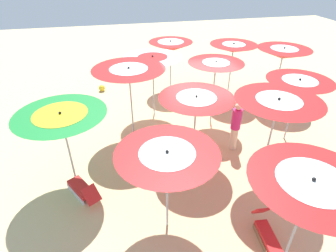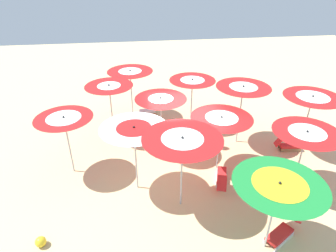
{
  "view_description": "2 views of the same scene",
  "coord_description": "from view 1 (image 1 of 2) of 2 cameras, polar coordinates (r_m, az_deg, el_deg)",
  "views": [
    {
      "loc": [
        -7.58,
        2.86,
        5.44
      ],
      "look_at": [
        -1.21,
        1.45,
        1.32
      ],
      "focal_mm": 29.27,
      "sensor_mm": 36.0,
      "label": 1
    },
    {
      "loc": [
        1.79,
        9.05,
        6.78
      ],
      "look_at": [
        0.46,
        -1.17,
        0.86
      ],
      "focal_mm": 31.46,
      "sensor_mm": 36.0,
      "label": 2
    }
  ],
  "objects": [
    {
      "name": "beach_umbrella_9",
      "position": [
        8.7,
        -8.13,
        10.81
      ],
      "size": [
        2.28,
        2.28,
        2.52
      ],
      "color": "#B2B2B7",
      "rests_on": "ground"
    },
    {
      "name": "lounger_1",
      "position": [
        7.7,
        -17.36,
        -12.47
      ],
      "size": [
        1.25,
        0.96,
        0.56
      ],
      "rotation": [
        0.0,
        0.0,
        6.83
      ],
      "color": "silver",
      "rests_on": "ground"
    },
    {
      "name": "beach_umbrella_2",
      "position": [
        9.45,
        25.54,
        7.65
      ],
      "size": [
        2.02,
        2.02,
        2.23
      ],
      "color": "#B2B2B7",
      "rests_on": "ground"
    },
    {
      "name": "beach_umbrella_6",
      "position": [
        9.66,
        9.88,
        11.93
      ],
      "size": [
        1.91,
        1.91,
        2.4
      ],
      "color": "#B2B2B7",
      "rests_on": "ground"
    },
    {
      "name": "beach_umbrella_4",
      "position": [
        5.47,
        -0.18,
        -6.82
      ],
      "size": [
        2.11,
        2.11,
        2.2
      ],
      "color": "#B2B2B7",
      "rests_on": "ground"
    },
    {
      "name": "ground",
      "position": [
        9.77,
        6.81,
        -1.97
      ],
      "size": [
        37.32,
        37.32,
        0.04
      ],
      "primitive_type": "cube",
      "color": "beige"
    },
    {
      "name": "beach_umbrella_8",
      "position": [
        7.12,
        -21.24,
        1.01
      ],
      "size": [
        2.22,
        2.22,
        2.26
      ],
      "color": "#B2B2B7",
      "rests_on": "ground"
    },
    {
      "name": "beach_ball",
      "position": [
        13.2,
        -13.61,
        7.69
      ],
      "size": [
        0.29,
        0.29,
        0.29
      ],
      "primitive_type": "sphere",
      "color": "yellow",
      "rests_on": "ground"
    },
    {
      "name": "beach_umbrella_10",
      "position": [
        10.08,
        -3.21,
        13.22
      ],
      "size": [
        2.09,
        2.09,
        2.4
      ],
      "color": "#B2B2B7",
      "rests_on": "ground"
    },
    {
      "name": "beachgoer_0",
      "position": [
        8.84,
        13.87,
        0.04
      ],
      "size": [
        0.3,
        0.3,
        1.66
      ],
      "rotation": [
        0.0,
        0.0,
        1.22
      ],
      "color": "beige",
      "rests_on": "ground"
    },
    {
      "name": "beach_umbrella_3",
      "position": [
        12.06,
        22.89,
        13.75
      ],
      "size": [
        2.09,
        2.09,
        2.36
      ],
      "color": "#B2B2B7",
      "rests_on": "ground"
    },
    {
      "name": "lounger_0",
      "position": [
        6.86,
        19.87,
        -20.3
      ],
      "size": [
        1.11,
        0.41,
        0.61
      ],
      "rotation": [
        0.0,
        0.0,
        3.05
      ],
      "color": "olive",
      "rests_on": "ground"
    },
    {
      "name": "beach_umbrella_11",
      "position": [
        12.47,
        0.56,
        16.27
      ],
      "size": [
        1.93,
        1.93,
        2.27
      ],
      "color": "#B2B2B7",
      "rests_on": "ground"
    },
    {
      "name": "lounger_3",
      "position": [
        8.48,
        -0.19,
        -5.89
      ],
      "size": [
        0.72,
        1.37,
        0.58
      ],
      "rotation": [
        0.0,
        0.0,
        4.4
      ],
      "color": "silver",
      "rests_on": "ground"
    },
    {
      "name": "lounger_2",
      "position": [
        12.16,
        23.29,
        3.99
      ],
      "size": [
        1.09,
        0.39,
        0.6
      ],
      "rotation": [
        0.0,
        0.0,
        6.3
      ],
      "color": "olive",
      "rests_on": "ground"
    },
    {
      "name": "beach_umbrella_1",
      "position": [
        7.15,
        21.82,
        3.82
      ],
      "size": [
        2.11,
        2.11,
        2.54
      ],
      "color": "#B2B2B7",
      "rests_on": "ground"
    },
    {
      "name": "beach_umbrella_0",
      "position": [
        5.3,
        27.47,
        -11.66
      ],
      "size": [
        2.16,
        2.16,
        2.35
      ],
      "color": "#B2B2B7",
      "rests_on": "ground"
    },
    {
      "name": "beach_umbrella_5",
      "position": [
        7.67,
        5.88,
        4.91
      ],
      "size": [
        2.12,
        2.12,
        2.16
      ],
      "color": "#B2B2B7",
      "rests_on": "ground"
    },
    {
      "name": "beach_umbrella_7",
      "position": [
        11.9,
        13.44,
        15.49
      ],
      "size": [
        1.94,
        1.94,
        2.4
      ],
      "color": "#B2B2B7",
      "rests_on": "ground"
    }
  ]
}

